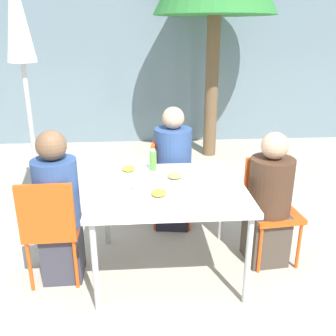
# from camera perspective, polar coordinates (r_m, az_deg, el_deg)

# --- Properties ---
(ground_plane) EXTENTS (24.00, 24.00, 0.00)m
(ground_plane) POSITION_cam_1_polar(r_m,az_deg,el_deg) (3.26, 0.00, -15.09)
(ground_plane) COLOR #B2A893
(building_facade) EXTENTS (10.00, 0.20, 3.00)m
(building_facade) POSITION_cam_1_polar(r_m,az_deg,el_deg) (6.62, -2.56, 16.97)
(building_facade) COLOR slate
(building_facade) RESTS_ON ground
(dining_table) EXTENTS (1.19, 1.02, 0.76)m
(dining_table) POSITION_cam_1_polar(r_m,az_deg,el_deg) (2.91, 0.00, -3.85)
(dining_table) COLOR white
(dining_table) RESTS_ON ground
(chair_left) EXTENTS (0.41, 0.41, 0.88)m
(chair_left) POSITION_cam_1_polar(r_m,az_deg,el_deg) (2.98, -17.42, -8.09)
(chair_left) COLOR #E54C14
(chair_left) RESTS_ON ground
(person_left) EXTENTS (0.33, 0.33, 1.22)m
(person_left) POSITION_cam_1_polar(r_m,az_deg,el_deg) (3.01, -16.32, -6.33)
(person_left) COLOR #383842
(person_left) RESTS_ON ground
(chair_right) EXTENTS (0.44, 0.44, 0.88)m
(chair_right) POSITION_cam_1_polar(r_m,az_deg,el_deg) (3.31, 15.31, -4.85)
(chair_right) COLOR #E54C14
(chair_right) RESTS_ON ground
(person_right) EXTENTS (0.35, 0.35, 1.15)m
(person_right) POSITION_cam_1_polar(r_m,az_deg,el_deg) (3.22, 15.11, -5.25)
(person_right) COLOR #473D33
(person_right) RESTS_ON ground
(chair_far) EXTENTS (0.45, 0.45, 0.88)m
(chair_far) POSITION_cam_1_polar(r_m,az_deg,el_deg) (3.74, -0.43, -1.14)
(chair_far) COLOR #E54C14
(chair_far) RESTS_ON ground
(person_far) EXTENTS (0.36, 0.36, 1.22)m
(person_far) POSITION_cam_1_polar(r_m,az_deg,el_deg) (3.67, 0.76, -0.67)
(person_far) COLOR black
(person_far) RESTS_ON ground
(closed_umbrella) EXTENTS (0.36, 0.36, 2.43)m
(closed_umbrella) POSITION_cam_1_polar(r_m,az_deg,el_deg) (3.60, -21.55, 16.88)
(closed_umbrella) COLOR #333333
(closed_umbrella) RESTS_ON ground
(plate_0) EXTENTS (0.21, 0.21, 0.06)m
(plate_0) POSITION_cam_1_polar(r_m,az_deg,el_deg) (3.00, 1.04, -1.42)
(plate_0) COLOR white
(plate_0) RESTS_ON dining_table
(plate_1) EXTENTS (0.20, 0.20, 0.06)m
(plate_1) POSITION_cam_1_polar(r_m,az_deg,el_deg) (3.17, -6.00, -0.32)
(plate_1) COLOR white
(plate_1) RESTS_ON dining_table
(plate_2) EXTENTS (0.21, 0.21, 0.06)m
(plate_2) POSITION_cam_1_polar(r_m,az_deg,el_deg) (2.69, -1.39, -4.07)
(plate_2) COLOR white
(plate_2) RESTS_ON dining_table
(bottle) EXTENTS (0.06, 0.06, 0.19)m
(bottle) POSITION_cam_1_polar(r_m,az_deg,el_deg) (3.19, -2.28, 1.20)
(bottle) COLOR #51A338
(bottle) RESTS_ON dining_table
(drinking_cup) EXTENTS (0.07, 0.07, 0.10)m
(drinking_cup) POSITION_cam_1_polar(r_m,az_deg,el_deg) (2.78, -4.64, -2.77)
(drinking_cup) COLOR white
(drinking_cup) RESTS_ON dining_table
(salad_bowl) EXTENTS (0.14, 0.14, 0.06)m
(salad_bowl) POSITION_cam_1_polar(r_m,az_deg,el_deg) (2.85, -8.72, -2.80)
(salad_bowl) COLOR white
(salad_bowl) RESTS_ON dining_table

